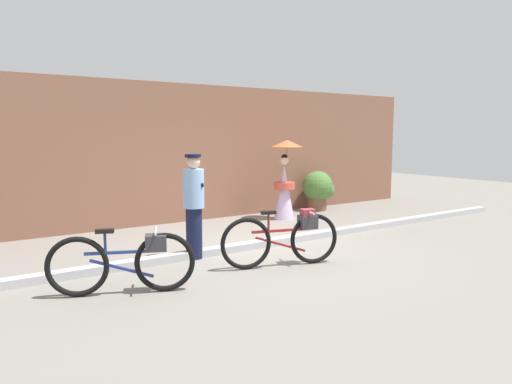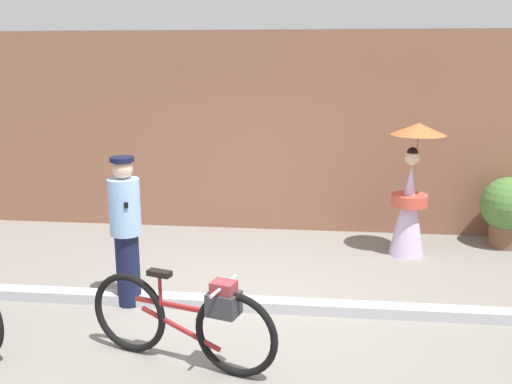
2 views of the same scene
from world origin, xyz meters
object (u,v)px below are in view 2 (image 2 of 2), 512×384
Objects in this scene: person_officer at (126,228)px; person_with_parasol at (411,192)px; potted_plant_by_door at (510,209)px; bicycle_far_side at (187,319)px.

person_with_parasol reaches higher than person_officer.
person_with_parasol reaches higher than potted_plant_by_door.
person_officer is at bearing -149.18° from person_with_parasol.
person_officer reaches higher than bicycle_far_side.
person_with_parasol is at bearing 30.82° from person_officer.
bicycle_far_side is at bearing -127.23° from person_with_parasol.
person_with_parasol is at bearing -161.34° from potted_plant_by_door.
potted_plant_by_door is (1.51, 0.51, -0.33)m from person_with_parasol.
person_officer is at bearing -152.71° from potted_plant_by_door.
person_with_parasol is 1.63m from potted_plant_by_door.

